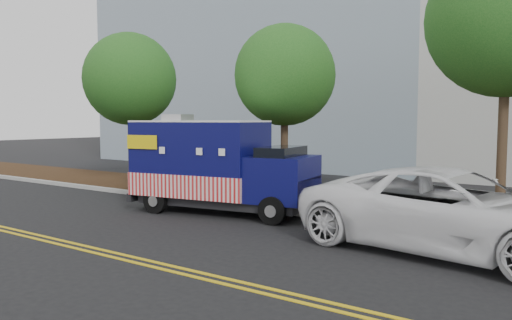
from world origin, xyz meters
The scene contains 11 objects.
ground centered at (0.00, 0.00, 0.00)m, with size 120.00×120.00×0.00m, color black.
curb centered at (0.00, 1.40, 0.07)m, with size 120.00×0.18×0.15m, color #9E9E99.
mulch_strip centered at (0.00, 3.50, 0.07)m, with size 120.00×4.00×0.15m, color black.
centerline_near centered at (0.00, -4.45, 0.01)m, with size 120.00×0.10×0.01m, color gold.
centerline_far centered at (0.00, -4.70, 0.01)m, with size 120.00×0.10×0.01m, color gold.
tree_a centered at (-7.03, 2.76, 4.50)m, with size 3.80×3.80×6.41m.
tree_b centered at (-0.10, 3.69, 4.38)m, with size 3.53×3.53×6.16m.
tree_c centered at (6.88, 3.62, 5.53)m, with size 4.22×4.22×7.65m.
sign_post centered at (-3.96, 1.66, 1.20)m, with size 0.06×0.06×2.40m, color #473828.
food_truck centered at (-0.61, 0.45, 1.36)m, with size 5.96×2.98×3.01m.
white_car centered at (6.54, -0.28, 0.90)m, with size 2.99×6.49×1.80m, color white.
Camera 1 is at (9.13, -11.28, 2.83)m, focal length 35.00 mm.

